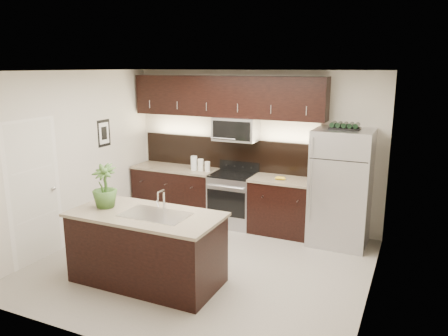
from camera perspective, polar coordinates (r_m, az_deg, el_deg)
name	(u,v)px	position (r m, az deg, el deg)	size (l,w,h in m)	color
ground	(202,265)	(6.36, -2.89, -12.55)	(4.50, 4.50, 0.00)	gray
room_walls	(192,148)	(5.85, -4.22, 2.66)	(4.52, 4.02, 2.71)	beige
counter_run	(223,198)	(7.80, -0.19, -3.91)	(3.51, 0.65, 0.94)	black
upper_fixtures	(227,103)	(7.60, 0.45, 8.49)	(3.49, 0.40, 1.66)	black
island	(147,247)	(5.82, -10.03, -10.18)	(1.96, 0.96, 0.94)	black
sink_faucet	(156,213)	(5.58, -8.89, -5.87)	(0.84, 0.50, 0.28)	silver
refrigerator	(341,188)	(7.04, 15.02, -2.50)	(0.88, 0.80, 1.83)	#B2B2B7
wine_rack	(345,126)	(6.85, 15.50, 5.29)	(0.45, 0.28, 0.11)	black
plant	(104,186)	(5.93, -15.34, -2.28)	(0.32, 0.32, 0.58)	#385D25
canisters	(199,164)	(7.79, -3.29, 0.48)	(0.38, 0.12, 0.25)	silver
french_press	(314,175)	(7.09, 11.66, -0.95)	(0.12, 0.12, 0.33)	silver
bananas	(277,178)	(7.23, 7.00, -1.28)	(0.18, 0.14, 0.06)	gold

